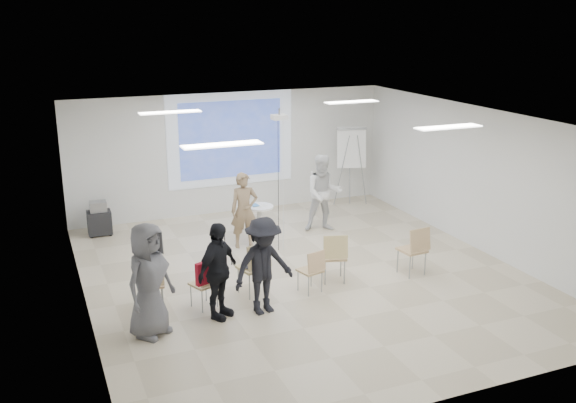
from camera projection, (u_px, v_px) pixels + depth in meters
name	position (u px, v px, depth m)	size (l,w,h in m)	color
floor	(304.00, 277.00, 12.34)	(8.00, 9.00, 0.10)	beige
ceiling	(305.00, 117.00, 11.46)	(8.00, 9.00, 0.10)	white
wall_back	(230.00, 153.00, 15.93)	(8.00, 0.10, 3.00)	silver
wall_left	(77.00, 226.00, 10.42)	(0.10, 9.00, 3.00)	silver
wall_right	(482.00, 179.00, 13.39)	(0.10, 9.00, 3.00)	silver
projection_halo	(231.00, 139.00, 15.78)	(3.20, 0.01, 2.30)	silver
projection_image	(231.00, 139.00, 15.77)	(2.60, 0.01, 1.90)	#3550B6
pedestal_table	(259.00, 220.00, 14.22)	(0.67, 0.67, 0.77)	white
player_left	(244.00, 205.00, 13.56)	(0.67, 0.46, 1.84)	#8F7557
player_right	(324.00, 189.00, 14.59)	(0.95, 0.76, 1.97)	white
controller_left	(248.00, 188.00, 13.77)	(0.04, 0.11, 0.04)	white
controller_right	(312.00, 173.00, 14.65)	(0.04, 0.13, 0.04)	silver
chair_far_left	(152.00, 282.00, 10.75)	(0.45, 0.48, 0.85)	tan
chair_left_mid	(206.00, 281.00, 10.79)	(0.52, 0.54, 0.84)	tan
chair_left_inner	(255.00, 264.00, 11.26)	(0.56, 0.59, 0.99)	tan
chair_center	(313.00, 268.00, 11.39)	(0.47, 0.49, 0.81)	tan
chair_right_inner	(334.00, 254.00, 11.82)	(0.56, 0.59, 0.96)	tan
chair_right_far	(415.00, 247.00, 12.13)	(0.50, 0.54, 0.98)	tan
red_jacket	(207.00, 272.00, 10.58)	(0.40, 0.09, 0.39)	#B01528
laptop	(252.00, 265.00, 11.36)	(0.36, 0.27, 0.03)	black
audience_left	(218.00, 264.00, 10.34)	(1.09, 0.65, 1.87)	black
audience_mid	(263.00, 260.00, 10.52)	(1.22, 0.67, 1.88)	black
audience_outer	(148.00, 273.00, 9.75)	(1.00, 0.66, 2.04)	slate
flipchart_easel	(351.00, 148.00, 16.43)	(0.85, 0.67, 2.04)	gray
av_cart	(99.00, 219.00, 14.46)	(0.53, 0.43, 0.78)	black
ceiling_projector	(279.00, 124.00, 12.92)	(0.30, 0.25, 3.00)	white
fluor_panel_nw	(170.00, 112.00, 12.53)	(1.20, 0.30, 0.02)	white
fluor_panel_ne	(352.00, 102.00, 13.99)	(1.20, 0.30, 0.02)	white
fluor_panel_sw	(222.00, 145.00, 9.42)	(1.20, 0.30, 0.02)	white
fluor_panel_se	(448.00, 127.00, 10.89)	(1.20, 0.30, 0.02)	white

